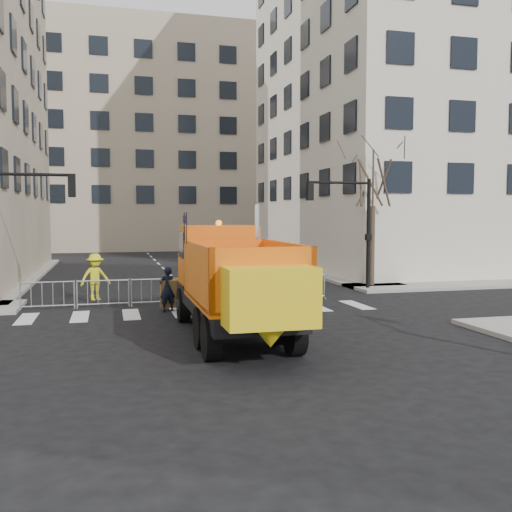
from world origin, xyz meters
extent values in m
plane|color=black|center=(0.00, 0.00, 0.00)|extent=(120.00, 120.00, 0.00)
cube|color=gray|center=(0.00, 8.50, 0.07)|extent=(64.00, 5.00, 0.15)
cube|color=beige|center=(20.00, 22.00, 16.00)|extent=(22.00, 22.00, 32.00)
cube|color=#B7A68C|center=(0.00, 52.00, 12.00)|extent=(30.00, 18.00, 24.00)
cylinder|color=black|center=(8.50, 9.50, 2.70)|extent=(0.18, 0.18, 5.40)
cube|color=black|center=(-0.12, 0.84, 1.00)|extent=(2.44, 7.57, 0.47)
cylinder|color=black|center=(-1.21, 3.58, 0.58)|extent=(0.37, 1.16, 1.16)
cylinder|color=black|center=(1.00, 3.57, 0.58)|extent=(0.37, 1.16, 1.16)
cylinder|color=black|center=(-1.22, -0.52, 0.58)|extent=(0.37, 1.16, 1.16)
cylinder|color=black|center=(0.98, -0.53, 0.58)|extent=(0.37, 1.16, 1.16)
cylinder|color=black|center=(-1.23, -1.89, 0.58)|extent=(0.37, 1.16, 1.16)
cylinder|color=black|center=(0.98, -1.89, 0.58)|extent=(0.37, 1.16, 1.16)
cube|color=#E25E0C|center=(-0.11, 4.21, 1.73)|extent=(2.21, 1.69, 1.05)
cube|color=#E25E0C|center=(-0.11, 2.84, 2.36)|extent=(2.42, 1.69, 1.89)
cylinder|color=silver|center=(0.99, 2.05, 2.73)|extent=(0.15, 0.15, 2.52)
cube|color=#E25E0C|center=(-0.12, -0.63, 2.10)|extent=(2.64, 4.63, 1.73)
cube|color=yellow|center=(-0.13, -3.47, 1.79)|extent=(2.10, 1.06, 1.37)
cube|color=brown|center=(-0.10, 5.99, 0.68)|extent=(3.36, 0.62, 1.18)
imported|color=black|center=(-1.54, 5.81, 0.85)|extent=(0.70, 0.56, 1.70)
imported|color=black|center=(0.38, 6.35, 0.82)|extent=(0.92, 0.80, 1.63)
imported|color=black|center=(-0.31, 7.00, 0.99)|extent=(1.07, 1.22, 1.97)
imported|color=yellow|center=(-4.22, 8.55, 1.12)|extent=(1.42, 1.11, 1.93)
cube|color=#9E220C|center=(4.14, 8.45, 0.70)|extent=(0.48, 0.44, 1.10)
camera|label=1|loc=(-3.65, -15.76, 3.61)|focal=40.00mm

